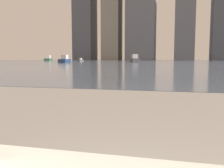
# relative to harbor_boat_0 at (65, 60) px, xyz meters

# --- Properties ---
(harbor_water) EXTENTS (180.00, 110.00, 0.01)m
(harbor_water) POSITION_rel_harbor_boat_0_xyz_m (21.07, 14.10, -0.57)
(harbor_water) COLOR slate
(harbor_water) RESTS_ON ground_plane
(harbor_boat_0) EXTENTS (1.95, 4.38, 1.59)m
(harbor_boat_0) POSITION_rel_harbor_boat_0_xyz_m (0.00, 0.00, 0.00)
(harbor_boat_0) COLOR navy
(harbor_boat_0) RESTS_ON harbor_water
(harbor_boat_2) EXTENTS (3.05, 5.40, 1.92)m
(harbor_boat_2) POSITION_rel_harbor_boat_0_xyz_m (-18.67, 28.29, 0.11)
(harbor_boat_2) COLOR #335647
(harbor_boat_2) RESTS_ON harbor_water
(harbor_boat_3) EXTENTS (1.21, 2.73, 0.99)m
(harbor_boat_3) POSITION_rel_harbor_boat_0_xyz_m (-4.77, 21.59, -0.21)
(harbor_boat_3) COLOR #4C4C51
(harbor_boat_3) RESTS_ON harbor_water
(harbor_boat_5) EXTENTS (3.20, 5.24, 1.86)m
(harbor_boat_5) POSITION_rel_harbor_boat_0_xyz_m (12.86, 11.20, 0.09)
(harbor_boat_5) COLOR #4C4C51
(harbor_boat_5) RESTS_ON harbor_water
(skyline_tower_0) EXTENTS (9.22, 11.37, 49.79)m
(skyline_tower_0) POSITION_rel_harbor_boat_0_xyz_m (-20.56, 70.10, 24.32)
(skyline_tower_0) COLOR #4C515B
(skyline_tower_0) RESTS_ON ground_plane
(skyline_tower_1) EXTENTS (8.27, 10.18, 42.55)m
(skyline_tower_1) POSITION_rel_harbor_boat_0_xyz_m (-6.99, 70.10, 20.71)
(skyline_tower_1) COLOR gray
(skyline_tower_1) RESTS_ON ground_plane
(skyline_tower_2) EXTENTS (13.03, 13.65, 42.31)m
(skyline_tower_2) POSITION_rel_harbor_boat_0_xyz_m (7.06, 70.10, 20.58)
(skyline_tower_2) COLOR slate
(skyline_tower_2) RESTS_ON ground_plane
(skyline_tower_3) EXTENTS (8.39, 13.96, 30.17)m
(skyline_tower_3) POSITION_rel_harbor_boat_0_xyz_m (26.40, 70.10, 14.52)
(skyline_tower_3) COLOR slate
(skyline_tower_3) RESTS_ON ground_plane
(skyline_tower_4) EXTENTS (9.59, 9.46, 32.05)m
(skyline_tower_4) POSITION_rel_harbor_boat_0_xyz_m (42.63, 70.10, 15.45)
(skyline_tower_4) COLOR #4C515B
(skyline_tower_4) RESTS_ON ground_plane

